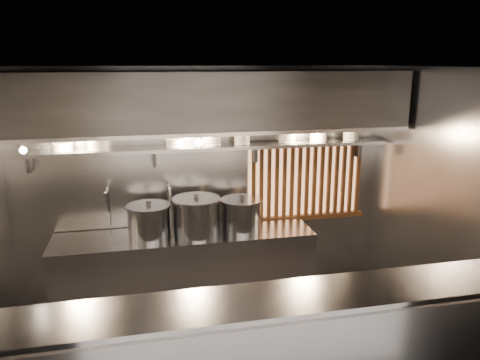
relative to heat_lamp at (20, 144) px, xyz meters
name	(u,v)px	position (x,y,z in m)	size (l,w,h in m)	color
floor	(229,356)	(1.90, -0.85, -2.07)	(4.50, 4.50, 0.00)	black
ceiling	(227,67)	(1.90, -0.85, 0.73)	(4.50, 4.50, 0.00)	black
wall_back	(205,183)	(1.90, 0.65, -0.67)	(4.50, 4.50, 0.00)	gray
wall_right	(444,207)	(4.15, -0.85, -0.67)	(3.00, 3.00, 0.00)	gray
cooking_bench	(186,270)	(1.60, 0.28, -1.62)	(3.00, 0.70, 0.90)	#9D9DA2
bowl_shelf	(206,147)	(1.90, 0.47, -0.19)	(4.40, 0.34, 0.04)	#9D9DA2
exhaust_hood	(208,102)	(1.90, 0.25, 0.36)	(4.40, 0.81, 0.65)	#2D2D30
wood_screen	(306,180)	(3.20, 0.60, -0.69)	(1.56, 0.09, 1.04)	#FFB072
faucet_left	(108,199)	(0.75, 0.52, -0.76)	(0.04, 0.30, 0.50)	silver
faucet_right	(169,196)	(1.45, 0.52, -0.76)	(0.04, 0.30, 0.50)	silver
heat_lamp	(20,144)	(0.00, 0.00, 0.00)	(0.25, 0.35, 0.20)	#9D9DA2
pendant_bulb	(199,142)	(1.80, 0.35, -0.11)	(0.09, 0.09, 0.19)	#2D2D30
stock_pot_left	(149,221)	(1.20, 0.26, -0.97)	(0.65, 0.65, 0.43)	#9D9DA2
stock_pot_mid	(241,215)	(2.27, 0.26, -0.97)	(0.52, 0.52, 0.43)	#9D9DA2
stock_pot_right	(197,216)	(1.74, 0.24, -0.94)	(0.68, 0.68, 0.48)	#9D9DA2
bowl_stack_0	(62,147)	(0.32, 0.47, -0.12)	(0.24, 0.24, 0.09)	white
bowl_stack_1	(98,144)	(0.69, 0.47, -0.10)	(0.24, 0.24, 0.13)	white
bowl_stack_2	(175,143)	(1.54, 0.47, -0.12)	(0.23, 0.23, 0.09)	white
bowl_stack_3	(212,138)	(1.97, 0.47, -0.08)	(0.23, 0.23, 0.17)	white
bowl_stack_4	(242,139)	(2.32, 0.47, -0.10)	(0.20, 0.20, 0.13)	white
bowl_stack_5	(287,135)	(2.88, 0.47, -0.08)	(0.22, 0.22, 0.17)	white
bowl_stack_6	(318,136)	(3.28, 0.47, -0.10)	(0.22, 0.22, 0.13)	white
bowl_stack_7	(351,133)	(3.71, 0.47, -0.08)	(0.21, 0.21, 0.17)	white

